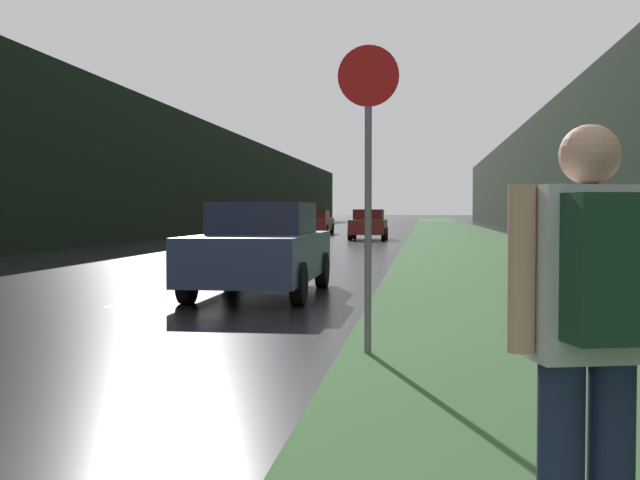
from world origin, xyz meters
TOP-DOWN VIEW (x-y plane):
  - grass_verge at (6.85, 40.00)m, footprint 6.00×240.00m
  - lane_stripe_c at (0.00, 13.37)m, footprint 0.12×3.00m
  - lane_stripe_d at (0.00, 20.37)m, footprint 0.12×3.00m
  - lane_stripe_e at (0.00, 27.37)m, footprint 0.12×3.00m
  - treeline_far_side at (-9.85, 50.00)m, footprint 2.00×140.00m
  - treeline_near_side at (12.85, 50.00)m, footprint 2.00×140.00m
  - stop_sign at (4.13, 8.47)m, footprint 0.61×0.07m
  - hitchhiker_with_backpack at (5.29, 3.49)m, footprint 0.59×0.49m
  - car_passing_near at (1.92, 14.00)m, footprint 1.95×4.60m
  - car_passing_far at (1.92, 41.07)m, footprint 1.85×4.01m
  - car_oncoming at (-1.92, 49.62)m, footprint 1.88×4.78m

SIDE VIEW (x-z plane):
  - lane_stripe_c at x=0.00m, z-range 0.00..0.01m
  - lane_stripe_d at x=0.00m, z-range 0.00..0.01m
  - lane_stripe_e at x=0.00m, z-range 0.00..0.01m
  - grass_verge at x=6.85m, z-range 0.00..0.02m
  - car_oncoming at x=-1.92m, z-range 0.00..1.50m
  - car_passing_far at x=1.92m, z-range -0.01..1.52m
  - car_passing_near at x=1.92m, z-range 0.00..1.59m
  - hitchhiker_with_backpack at x=5.29m, z-range 0.13..1.88m
  - stop_sign at x=4.13m, z-range 0.28..3.36m
  - treeline_far_side at x=-9.85m, z-range 0.00..7.10m
  - treeline_near_side at x=12.85m, z-range 0.00..7.77m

